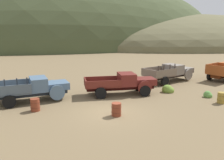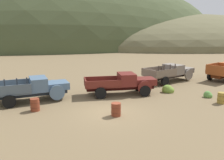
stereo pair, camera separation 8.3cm
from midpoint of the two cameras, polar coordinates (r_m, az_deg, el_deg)
ground_plane at (r=15.80m, az=-0.44°, el=-8.16°), size 300.00×300.00×0.00m
hill_distant at (r=90.48m, az=-7.23°, el=8.61°), size 119.33×66.83×50.46m
hill_far_right at (r=105.68m, az=17.83°, el=8.63°), size 115.75×84.17×24.66m
truck_chalk_blue at (r=19.18m, az=-18.24°, el=-1.95°), size 5.76×2.62×2.16m
truck_oxblood at (r=20.03m, az=3.55°, el=-0.83°), size 6.48×3.24×1.89m
truck_primer_gray at (r=26.10m, az=14.93°, el=1.90°), size 6.53×3.46×2.16m
oil_drum_by_truck at (r=19.55m, az=25.91°, el=-4.08°), size 0.62×0.62×0.87m
oil_drum_spare at (r=16.85m, az=-18.68°, el=-5.91°), size 0.67×0.67×0.89m
oil_drum_foreground at (r=15.06m, az=1.18°, el=-7.41°), size 0.68×0.68×0.88m
bush_front_left at (r=23.67m, az=-19.93°, el=-1.41°), size 1.04×0.87×0.84m
bush_back_edge at (r=20.92m, az=23.08°, el=-3.55°), size 0.72×0.71×0.69m
bush_front_right at (r=21.43m, az=14.03°, el=-2.43°), size 1.09×1.01×0.88m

